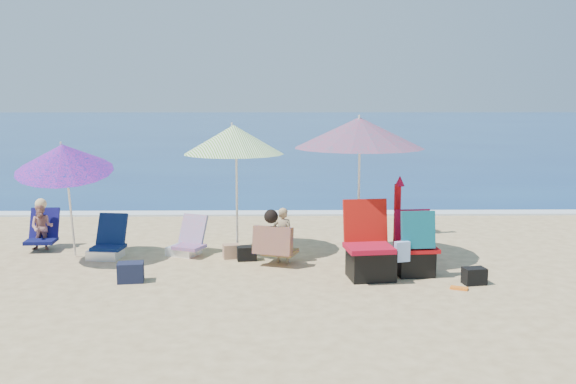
{
  "coord_description": "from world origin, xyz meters",
  "views": [
    {
      "loc": [
        -0.45,
        -8.63,
        2.55
      ],
      "look_at": [
        -0.3,
        1.0,
        1.1
      ],
      "focal_mm": 40.47,
      "sensor_mm": 36.0,
      "label": 1
    }
  ],
  "objects_px": {
    "umbrella_blue": "(64,158)",
    "camp_chair_left": "(370,255)",
    "umbrella_turquoise": "(359,133)",
    "camp_chair_right": "(415,251)",
    "person_center": "(278,237)",
    "person_left": "(42,227)",
    "furled_umbrella": "(397,216)",
    "chair_rainbow": "(187,244)",
    "umbrella_striped": "(234,140)",
    "chair_navy": "(108,246)"
  },
  "relations": [
    {
      "from": "furled_umbrella",
      "to": "umbrella_blue",
      "type": "bearing_deg",
      "value": 177.81
    },
    {
      "from": "umbrella_turquoise",
      "to": "camp_chair_right",
      "type": "xyz_separation_m",
      "value": [
        0.71,
        -0.81,
        -1.63
      ]
    },
    {
      "from": "furled_umbrella",
      "to": "chair_navy",
      "type": "bearing_deg",
      "value": 173.13
    },
    {
      "from": "chair_navy",
      "to": "camp_chair_right",
      "type": "height_order",
      "value": "camp_chair_right"
    },
    {
      "from": "umbrella_blue",
      "to": "camp_chair_left",
      "type": "distance_m",
      "value": 4.75
    },
    {
      "from": "chair_rainbow",
      "to": "person_center",
      "type": "bearing_deg",
      "value": -23.33
    },
    {
      "from": "furled_umbrella",
      "to": "camp_chair_right",
      "type": "relative_size",
      "value": 1.42
    },
    {
      "from": "chair_navy",
      "to": "person_left",
      "type": "distance_m",
      "value": 1.33
    },
    {
      "from": "umbrella_turquoise",
      "to": "umbrella_blue",
      "type": "height_order",
      "value": "umbrella_turquoise"
    },
    {
      "from": "person_left",
      "to": "camp_chair_right",
      "type": "bearing_deg",
      "value": -15.5
    },
    {
      "from": "umbrella_striped",
      "to": "chair_rainbow",
      "type": "height_order",
      "value": "umbrella_striped"
    },
    {
      "from": "chair_rainbow",
      "to": "chair_navy",
      "type": "bearing_deg",
      "value": -172.86
    },
    {
      "from": "umbrella_turquoise",
      "to": "chair_navy",
      "type": "height_order",
      "value": "umbrella_turquoise"
    },
    {
      "from": "camp_chair_left",
      "to": "person_left",
      "type": "distance_m",
      "value": 5.47
    },
    {
      "from": "umbrella_turquoise",
      "to": "furled_umbrella",
      "type": "height_order",
      "value": "umbrella_turquoise"
    },
    {
      "from": "umbrella_blue",
      "to": "person_left",
      "type": "height_order",
      "value": "umbrella_blue"
    },
    {
      "from": "umbrella_striped",
      "to": "chair_rainbow",
      "type": "relative_size",
      "value": 2.91
    },
    {
      "from": "chair_rainbow",
      "to": "person_center",
      "type": "xyz_separation_m",
      "value": [
        1.47,
        -0.63,
        0.26
      ]
    },
    {
      "from": "person_center",
      "to": "chair_rainbow",
      "type": "bearing_deg",
      "value": 156.67
    },
    {
      "from": "furled_umbrella",
      "to": "person_left",
      "type": "xyz_separation_m",
      "value": [
        -5.69,
        1.06,
        -0.36
      ]
    },
    {
      "from": "chair_navy",
      "to": "camp_chair_left",
      "type": "bearing_deg",
      "value": -17.44
    },
    {
      "from": "umbrella_turquoise",
      "to": "person_left",
      "type": "xyz_separation_m",
      "value": [
        -5.13,
        0.81,
        -1.59
      ]
    },
    {
      "from": "chair_navy",
      "to": "camp_chair_right",
      "type": "xyz_separation_m",
      "value": [
        4.63,
        -1.1,
        0.17
      ]
    },
    {
      "from": "chair_rainbow",
      "to": "camp_chair_right",
      "type": "relative_size",
      "value": 0.76
    },
    {
      "from": "umbrella_turquoise",
      "to": "umbrella_blue",
      "type": "distance_m",
      "value": 4.44
    },
    {
      "from": "chair_rainbow",
      "to": "camp_chair_right",
      "type": "distance_m",
      "value": 3.63
    },
    {
      "from": "furled_umbrella",
      "to": "person_center",
      "type": "xyz_separation_m",
      "value": [
        -1.78,
        0.06,
        -0.33
      ]
    },
    {
      "from": "umbrella_striped",
      "to": "camp_chair_left",
      "type": "bearing_deg",
      "value": -36.04
    },
    {
      "from": "furled_umbrella",
      "to": "camp_chair_right",
      "type": "bearing_deg",
      "value": -74.91
    },
    {
      "from": "camp_chair_left",
      "to": "person_center",
      "type": "relative_size",
      "value": 1.26
    },
    {
      "from": "person_left",
      "to": "furled_umbrella",
      "type": "bearing_deg",
      "value": -10.55
    },
    {
      "from": "umbrella_blue",
      "to": "person_center",
      "type": "height_order",
      "value": "umbrella_blue"
    },
    {
      "from": "umbrella_blue",
      "to": "camp_chair_left",
      "type": "relative_size",
      "value": 1.81
    },
    {
      "from": "camp_chair_right",
      "to": "umbrella_turquoise",
      "type": "bearing_deg",
      "value": 131.31
    },
    {
      "from": "chair_navy",
      "to": "person_center",
      "type": "xyz_separation_m",
      "value": [
        2.7,
        -0.48,
        0.24
      ]
    },
    {
      "from": "camp_chair_left",
      "to": "umbrella_turquoise",
      "type": "bearing_deg",
      "value": 93.23
    },
    {
      "from": "person_left",
      "to": "umbrella_turquoise",
      "type": "bearing_deg",
      "value": -8.96
    },
    {
      "from": "camp_chair_right",
      "to": "person_center",
      "type": "height_order",
      "value": "camp_chair_right"
    },
    {
      "from": "furled_umbrella",
      "to": "chair_navy",
      "type": "distance_m",
      "value": 4.55
    },
    {
      "from": "chair_rainbow",
      "to": "person_center",
      "type": "relative_size",
      "value": 0.84
    },
    {
      "from": "chair_navy",
      "to": "chair_rainbow",
      "type": "xyz_separation_m",
      "value": [
        1.23,
        0.15,
        -0.01
      ]
    },
    {
      "from": "camp_chair_right",
      "to": "chair_navy",
      "type": "bearing_deg",
      "value": 166.64
    },
    {
      "from": "umbrella_striped",
      "to": "chair_navy",
      "type": "bearing_deg",
      "value": -174.63
    },
    {
      "from": "umbrella_turquoise",
      "to": "chair_navy",
      "type": "xyz_separation_m",
      "value": [
        -3.92,
        0.29,
        -1.8
      ]
    },
    {
      "from": "camp_chair_left",
      "to": "camp_chair_right",
      "type": "height_order",
      "value": "camp_chair_left"
    },
    {
      "from": "chair_rainbow",
      "to": "umbrella_turquoise",
      "type": "bearing_deg",
      "value": -9.35
    },
    {
      "from": "umbrella_blue",
      "to": "umbrella_striped",
      "type": "bearing_deg",
      "value": 12.08
    },
    {
      "from": "chair_rainbow",
      "to": "person_left",
      "type": "distance_m",
      "value": 2.47
    },
    {
      "from": "chair_rainbow",
      "to": "camp_chair_right",
      "type": "height_order",
      "value": "camp_chair_right"
    },
    {
      "from": "umbrella_blue",
      "to": "umbrella_turquoise",
      "type": "bearing_deg",
      "value": 0.78
    }
  ]
}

